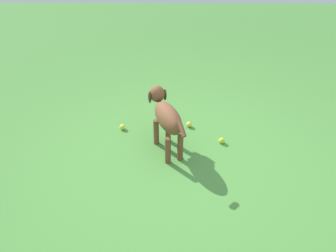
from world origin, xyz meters
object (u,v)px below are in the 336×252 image
object	(u,v)px
tennis_ball_1	(222,141)
tennis_ball_3	(189,124)
tennis_ball_0	(122,127)
dog	(166,116)
tennis_ball_2	(166,120)

from	to	relation	value
tennis_ball_1	tennis_ball_3	size ratio (longest dim) A/B	1.00
tennis_ball_0	dog	bearing A→B (deg)	-35.14
tennis_ball_0	tennis_ball_1	size ratio (longest dim) A/B	1.00
tennis_ball_1	tennis_ball_2	size ratio (longest dim) A/B	1.00
dog	tennis_ball_3	world-z (taller)	dog
tennis_ball_1	tennis_ball_3	distance (m)	0.48
dog	tennis_ball_2	size ratio (longest dim) A/B	13.26
tennis_ball_0	tennis_ball_3	world-z (taller)	same
tennis_ball_1	tennis_ball_3	bearing A→B (deg)	136.60
tennis_ball_3	tennis_ball_0	bearing A→B (deg)	-175.22
tennis_ball_3	tennis_ball_2	bearing A→B (deg)	162.86
dog	tennis_ball_2	world-z (taller)	dog
tennis_ball_0	tennis_ball_1	distance (m)	1.17
tennis_ball_0	tennis_ball_2	distance (m)	0.53
tennis_ball_0	tennis_ball_3	bearing A→B (deg)	4.78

